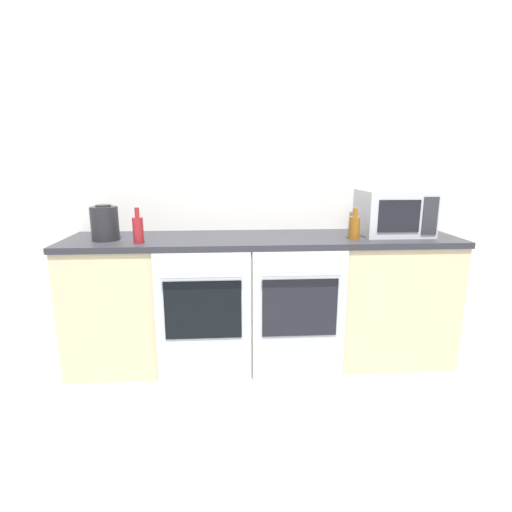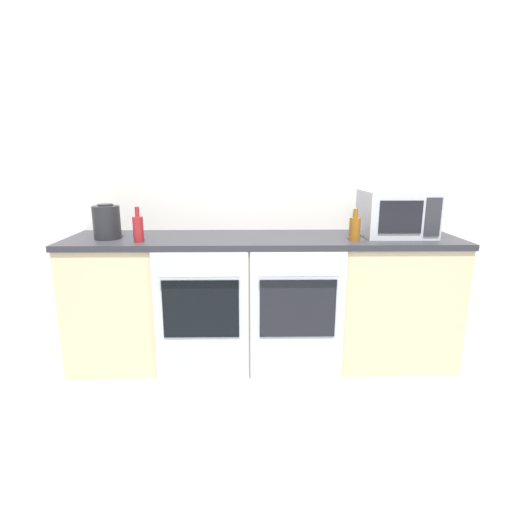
% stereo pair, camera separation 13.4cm
% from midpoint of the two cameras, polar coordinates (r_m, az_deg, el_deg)
% --- Properties ---
extents(wall_back, '(10.00, 0.06, 2.60)m').
position_cam_midpoint_polar(wall_back, '(3.06, -0.77, 10.90)').
color(wall_back, silver).
rests_on(wall_back, ground_plane).
extents(counter_back, '(2.71, 0.61, 0.92)m').
position_cam_midpoint_polar(counter_back, '(2.90, -0.39, -6.17)').
color(counter_back, '#D1B789').
rests_on(counter_back, ground_plane).
extents(oven_left, '(0.61, 0.06, 0.88)m').
position_cam_midpoint_polar(oven_left, '(2.63, -8.98, -8.81)').
color(oven_left, '#B7BABF').
rests_on(oven_left, ground_plane).
extents(oven_right, '(0.61, 0.06, 0.88)m').
position_cam_midpoint_polar(oven_right, '(2.64, 4.74, -8.56)').
color(oven_right, '#B7BABF').
rests_on(oven_right, ground_plane).
extents(microwave, '(0.47, 0.40, 0.32)m').
position_cam_midpoint_polar(microwave, '(3.00, 17.85, 5.94)').
color(microwave, '#B7BABF').
rests_on(microwave, counter_back).
extents(bottle_amber, '(0.07, 0.07, 0.21)m').
position_cam_midpoint_polar(bottle_amber, '(2.74, 12.52, 4.04)').
color(bottle_amber, '#8C5114').
rests_on(bottle_amber, counter_back).
extents(bottle_red, '(0.07, 0.07, 0.23)m').
position_cam_midpoint_polar(bottle_red, '(2.68, -17.88, 3.66)').
color(bottle_red, maroon).
rests_on(bottle_red, counter_back).
extents(kettle, '(0.18, 0.18, 0.24)m').
position_cam_midpoint_polar(kettle, '(2.85, -22.08, 4.36)').
color(kettle, '#232326').
rests_on(kettle, counter_back).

